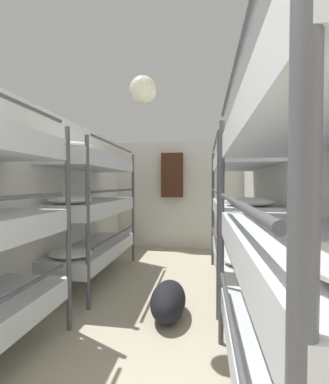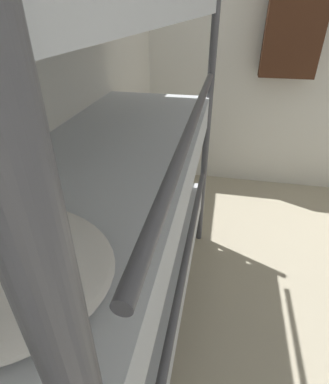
# 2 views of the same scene
# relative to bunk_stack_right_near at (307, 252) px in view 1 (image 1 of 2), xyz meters

# --- Properties ---
(wall_left) EXTENTS (0.06, 5.62, 2.22)m
(wall_left) POSITION_rel_bunk_stack_right_near_xyz_m (-2.34, 1.36, 0.09)
(wall_left) COLOR silver
(wall_left) RESTS_ON ground_plane
(wall_right) EXTENTS (0.06, 5.62, 2.22)m
(wall_right) POSITION_rel_bunk_stack_right_near_xyz_m (0.35, 1.36, 0.09)
(wall_right) COLOR silver
(wall_right) RESTS_ON ground_plane
(wall_back) EXTENTS (2.75, 0.06, 2.22)m
(wall_back) POSITION_rel_bunk_stack_right_near_xyz_m (-0.99, 4.14, 0.09)
(wall_back) COLOR silver
(wall_back) RESTS_ON ground_plane
(bunk_stack_right_near) EXTENTS (0.66, 1.79, 1.88)m
(bunk_stack_right_near) POSITION_rel_bunk_stack_right_near_xyz_m (0.00, 0.00, 0.00)
(bunk_stack_right_near) COLOR #4C4C51
(bunk_stack_right_near) RESTS_ON ground_plane
(bunk_stack_left_far) EXTENTS (0.66, 1.79, 1.88)m
(bunk_stack_left_far) POSITION_rel_bunk_stack_right_near_xyz_m (-1.98, 2.14, 0.00)
(bunk_stack_left_far) COLOR #4C4C51
(bunk_stack_left_far) RESTS_ON ground_plane
(bunk_stack_right_far) EXTENTS (0.66, 1.79, 1.88)m
(bunk_stack_right_far) POSITION_rel_bunk_stack_right_near_xyz_m (0.00, 2.14, 0.00)
(bunk_stack_right_far) COLOR #4C4C51
(bunk_stack_right_far) RESTS_ON ground_plane
(duffel_bag) EXTENTS (0.34, 0.64, 0.34)m
(duffel_bag) POSITION_rel_bunk_stack_right_near_xyz_m (-0.81, 1.28, -0.85)
(duffel_bag) COLOR black
(duffel_bag) RESTS_ON ground_plane
(hanging_coat) EXTENTS (0.44, 0.12, 0.90)m
(hanging_coat) POSITION_rel_bunk_stack_right_near_xyz_m (-1.11, 3.99, 0.50)
(hanging_coat) COLOR #472819
(ceiling_light) EXTENTS (0.24, 0.24, 0.24)m
(ceiling_light) POSITION_rel_bunk_stack_right_near_xyz_m (-0.99, 1.00, 1.14)
(ceiling_light) COLOR #F4EFCC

